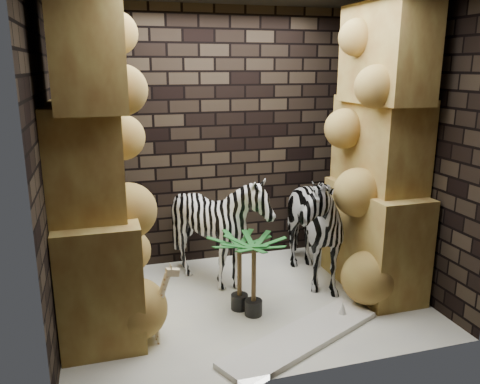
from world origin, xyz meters
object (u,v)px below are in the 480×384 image
object	(u,v)px
giraffe_toy	(145,306)
palm_front	(239,273)
surfboard	(302,338)
zebra_left	(219,234)
zebra_right	(304,214)
palm_back	(254,277)

from	to	relation	value
giraffe_toy	palm_front	distance (m)	1.02
surfboard	zebra_left	bearing A→B (deg)	82.49
palm_front	zebra_left	bearing A→B (deg)	95.35
zebra_right	zebra_left	xyz separation A→B (m)	(-0.92, 0.13, -0.18)
zebra_right	zebra_left	distance (m)	0.95
zebra_left	giraffe_toy	size ratio (longest dim) A/B	1.78
palm_front	giraffe_toy	bearing A→B (deg)	-158.12
giraffe_toy	zebra_right	bearing A→B (deg)	19.08
zebra_right	surfboard	size ratio (longest dim) A/B	0.92
zebra_left	zebra_right	bearing A→B (deg)	2.38
giraffe_toy	palm_front	size ratio (longest dim) A/B	0.95
zebra_right	surfboard	distance (m)	1.47
zebra_right	palm_back	bearing A→B (deg)	-140.54
palm_back	palm_front	bearing A→B (deg)	122.22
palm_back	giraffe_toy	bearing A→B (deg)	-167.69
zebra_right	zebra_left	bearing A→B (deg)	172.86
palm_front	palm_back	distance (m)	0.18
zebra_right	palm_front	size ratio (longest dim) A/B	2.02
zebra_right	palm_front	world-z (taller)	zebra_right
giraffe_toy	surfboard	world-z (taller)	giraffe_toy
zebra_right	giraffe_toy	size ratio (longest dim) A/B	2.12
palm_back	surfboard	bearing A→B (deg)	-64.46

